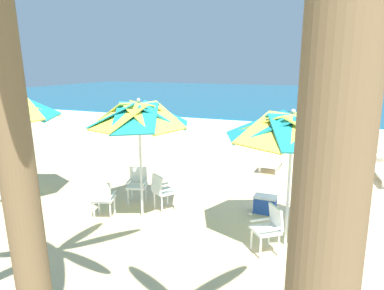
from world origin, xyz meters
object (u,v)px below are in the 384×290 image
palm_tree_2 (334,161)px  beach_umbrella_0 (292,128)px  plastic_chair_4 (103,197)px  cooler_box (265,204)px  beach_umbrella_2 (2,108)px  plastic_chair_2 (330,224)px  sun_lounger_2 (273,158)px  plastic_chair_3 (162,190)px  plastic_chair_5 (137,183)px  sun_lounger_1 (324,158)px  palm_tree_0 (10,108)px  plastic_chair_6 (12,194)px  plastic_chair_0 (320,210)px  beach_umbrella_1 (139,116)px  plastic_chair_1 (269,227)px

palm_tree_2 → beach_umbrella_0: bearing=98.8°
plastic_chair_4 → cooler_box: 3.61m
beach_umbrella_2 → cooler_box: 6.39m
plastic_chair_2 → sun_lounger_2: 5.41m
plastic_chair_3 → plastic_chair_5: same height
plastic_chair_2 → sun_lounger_2: bearing=110.4°
sun_lounger_1 → palm_tree_0: palm_tree_0 is taller
palm_tree_0 → plastic_chair_4: bearing=116.4°
beach_umbrella_2 → plastic_chair_6: beach_umbrella_2 is taller
plastic_chair_3 → beach_umbrella_2: (-3.54, -1.00, 1.82)m
plastic_chair_4 → palm_tree_2: (4.55, -4.27, 2.38)m
plastic_chair_5 → sun_lounger_2: bearing=60.6°
beach_umbrella_2 → plastic_chair_0: bearing=9.5°
plastic_chair_6 → sun_lounger_1: bearing=47.6°
plastic_chair_3 → plastic_chair_4: same height
plastic_chair_0 → plastic_chair_6: size_ratio=1.00×
beach_umbrella_2 → palm_tree_0: 5.65m
palm_tree_2 → plastic_chair_0: bearing=91.8°
beach_umbrella_0 → beach_umbrella_1: 3.10m
palm_tree_2 → cooler_box: bearing=102.9°
beach_umbrella_1 → palm_tree_0: bearing=-75.2°
beach_umbrella_0 → plastic_chair_4: 4.22m
plastic_chair_3 → sun_lounger_1: plastic_chair_3 is taller
plastic_chair_2 → palm_tree_2: size_ratio=0.18×
beach_umbrella_0 → plastic_chair_0: beach_umbrella_0 is taller
beach_umbrella_1 → plastic_chair_5: 1.97m
beach_umbrella_0 → plastic_chair_2: size_ratio=2.95×
palm_tree_2 → beach_umbrella_1: bearing=129.2°
plastic_chair_6 → palm_tree_2: bearing=-29.4°
beach_umbrella_0 → plastic_chair_6: 6.12m
cooler_box → palm_tree_0: bearing=-104.7°
sun_lounger_2 → palm_tree_0: bearing=-95.6°
plastic_chair_0 → palm_tree_0: palm_tree_0 is taller
beach_umbrella_1 → cooler_box: size_ratio=5.24×
plastic_chair_3 → palm_tree_2: palm_tree_2 is taller
beach_umbrella_2 → plastic_chair_1: bearing=0.3°
plastic_chair_1 → beach_umbrella_2: size_ratio=0.32×
palm_tree_0 → cooler_box: palm_tree_0 is taller
plastic_chair_3 → palm_tree_2: bearing=-55.3°
plastic_chair_3 → plastic_chair_6: bearing=-152.6°
palm_tree_2 → cooler_box: 6.65m
sun_lounger_2 → plastic_chair_5: bearing=-119.4°
beach_umbrella_1 → plastic_chair_0: bearing=10.4°
plastic_chair_6 → palm_tree_0: palm_tree_0 is taller
plastic_chair_1 → plastic_chair_3: same height
plastic_chair_3 → beach_umbrella_0: bearing=-11.5°
plastic_chair_0 → sun_lounger_1: bearing=91.5°
beach_umbrella_0 → palm_tree_0: bearing=-117.3°
sun_lounger_1 → palm_tree_2: size_ratio=0.44×
plastic_chair_2 → plastic_chair_5: same height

